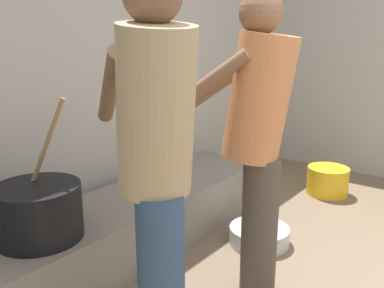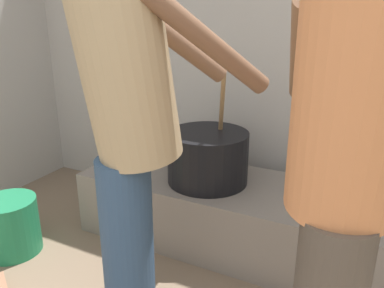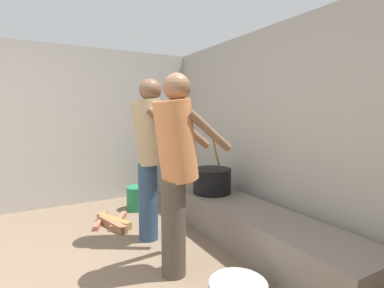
{
  "view_description": "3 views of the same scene",
  "coord_description": "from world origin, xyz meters",
  "px_view_note": "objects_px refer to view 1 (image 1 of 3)",
  "views": [
    {
      "loc": [
        -1.97,
        0.2,
        1.4
      ],
      "look_at": [
        -0.1,
        1.64,
        0.8
      ],
      "focal_mm": 38.44,
      "sensor_mm": 36.0,
      "label": 1
    },
    {
      "loc": [
        -0.03,
        0.2,
        1.31
      ],
      "look_at": [
        -0.54,
        1.21,
        0.92
      ],
      "focal_mm": 36.55,
      "sensor_mm": 36.0,
      "label": 2
    },
    {
      "loc": [
        1.96,
        0.2,
        1.33
      ],
      "look_at": [
        -0.14,
        1.37,
        1.07
      ],
      "focal_mm": 27.13,
      "sensor_mm": 36.0,
      "label": 3
    }
  ],
  "objects_px": {
    "metal_mixing_bowl": "(259,235)",
    "cooking_pot_main": "(38,212)",
    "bucket_yellow_plastic": "(328,181)",
    "cook_in_tan_shirt": "(157,155)",
    "cook_in_orange_shirt": "(257,130)"
  },
  "relations": [
    {
      "from": "cooking_pot_main",
      "to": "metal_mixing_bowl",
      "type": "bearing_deg",
      "value": -25.49
    },
    {
      "from": "bucket_yellow_plastic",
      "to": "metal_mixing_bowl",
      "type": "distance_m",
      "value": 1.24
    },
    {
      "from": "cook_in_tan_shirt",
      "to": "metal_mixing_bowl",
      "type": "xyz_separation_m",
      "value": [
        1.23,
        0.18,
        -0.9
      ]
    },
    {
      "from": "cook_in_orange_shirt",
      "to": "cook_in_tan_shirt",
      "type": "relative_size",
      "value": 0.98
    },
    {
      "from": "cook_in_tan_shirt",
      "to": "cook_in_orange_shirt",
      "type": "bearing_deg",
      "value": -4.39
    },
    {
      "from": "cook_in_tan_shirt",
      "to": "metal_mixing_bowl",
      "type": "height_order",
      "value": "cook_in_tan_shirt"
    },
    {
      "from": "cooking_pot_main",
      "to": "cook_in_orange_shirt",
      "type": "bearing_deg",
      "value": -47.54
    },
    {
      "from": "cooking_pot_main",
      "to": "bucket_yellow_plastic",
      "type": "xyz_separation_m",
      "value": [
        2.53,
        -0.65,
        -0.4
      ]
    },
    {
      "from": "cooking_pot_main",
      "to": "cook_in_tan_shirt",
      "type": "xyz_separation_m",
      "value": [
        0.06,
        -0.79,
        0.44
      ]
    },
    {
      "from": "cooking_pot_main",
      "to": "metal_mixing_bowl",
      "type": "height_order",
      "value": "cooking_pot_main"
    },
    {
      "from": "metal_mixing_bowl",
      "to": "cook_in_tan_shirt",
      "type": "bearing_deg",
      "value": -171.84
    },
    {
      "from": "metal_mixing_bowl",
      "to": "cooking_pot_main",
      "type": "bearing_deg",
      "value": 154.51
    },
    {
      "from": "bucket_yellow_plastic",
      "to": "metal_mixing_bowl",
      "type": "relative_size",
      "value": 0.89
    },
    {
      "from": "cook_in_orange_shirt",
      "to": "bucket_yellow_plastic",
      "type": "xyz_separation_m",
      "value": [
        1.76,
        0.2,
        -0.81
      ]
    },
    {
      "from": "bucket_yellow_plastic",
      "to": "cook_in_tan_shirt",
      "type": "bearing_deg",
      "value": -176.71
    }
  ]
}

